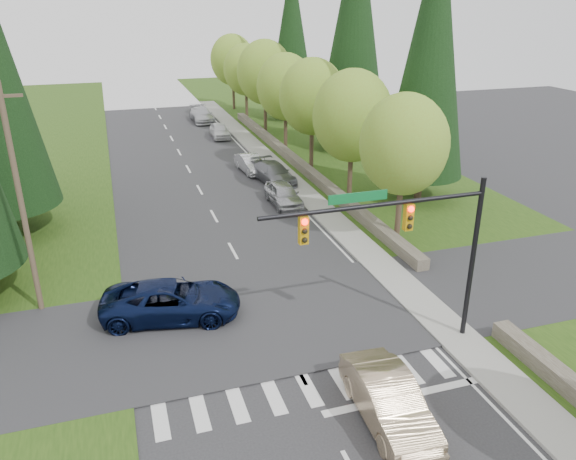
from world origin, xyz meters
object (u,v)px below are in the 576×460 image
suv_navy (171,301)px  parked_car_d (220,131)px  parked_car_a (284,194)px  parked_car_c (251,164)px  sedan_champagne (389,401)px  parked_car_e (202,115)px  parked_car_b (274,173)px

suv_navy → parked_car_d: suv_navy is taller
parked_car_a → parked_car_d: (-0.22, 20.28, -0.05)m
parked_car_c → sedan_champagne: bearing=-101.0°
parked_car_e → parked_car_c: bearing=-89.5°
parked_car_a → parked_car_b: (0.77, 4.91, -0.02)m
parked_car_a → parked_car_c: size_ratio=1.06×
parked_car_a → parked_car_c: bearing=91.1°
sedan_champagne → parked_car_c: sedan_champagne is taller
sedan_champagne → parked_car_b: sedan_champagne is taller
parked_car_a → parked_car_d: 20.28m
parked_car_b → parked_car_d: 15.40m
sedan_champagne → parked_car_a: (2.90, 20.72, -0.06)m
parked_car_c → parked_car_e: parked_car_e is taller
parked_car_e → sedan_champagne: bearing=-93.3°
suv_navy → parked_car_c: size_ratio=1.42×
sedan_champagne → parked_car_c: bearing=87.4°
suv_navy → sedan_champagne: bearing=-134.3°
suv_navy → parked_car_b: suv_navy is taller
suv_navy → parked_car_a: bearing=-25.0°
parked_car_b → parked_car_c: size_ratio=1.21×
sedan_champagne → parked_car_e: (2.27, 49.03, -0.04)m
parked_car_d → parked_car_e: size_ratio=0.78×
sedan_champagne → parked_car_b: (3.67, 25.63, -0.08)m
parked_car_c → parked_car_e: 20.28m
parked_car_d → parked_car_c: bearing=-87.5°
parked_car_d → parked_car_a: bearing=-86.9°
suv_navy → parked_car_d: (8.62, 32.33, -0.12)m
parked_car_d → parked_car_e: 8.05m
sedan_champagne → parked_car_b: size_ratio=0.98×
parked_car_c → parked_car_e: size_ratio=0.79×
suv_navy → parked_car_e: (8.20, 40.37, -0.06)m
sedan_champagne → parked_car_a: bearing=84.8°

